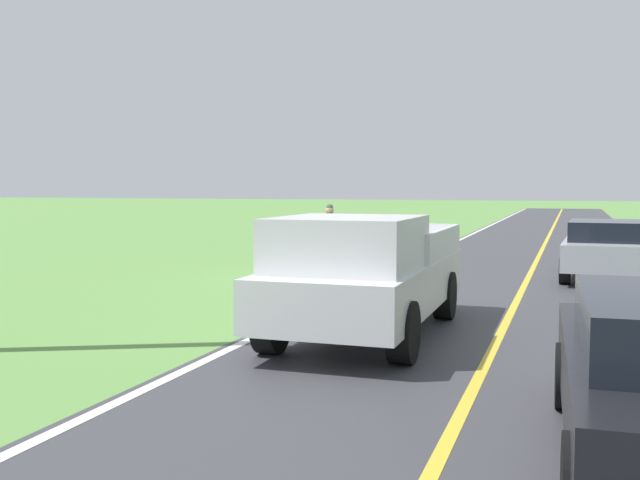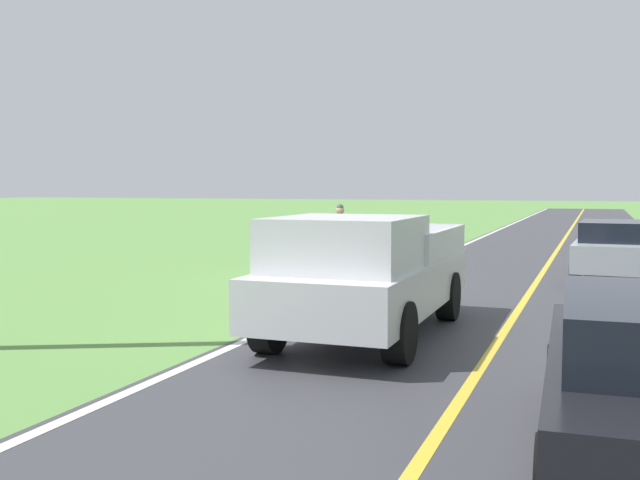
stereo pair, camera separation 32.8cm
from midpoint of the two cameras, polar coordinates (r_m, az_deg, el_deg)
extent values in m
plane|color=#609347|center=(17.61, 2.32, -3.08)|extent=(200.00, 200.00, 0.00)
cube|color=#3D3D42|center=(16.76, 16.72, -3.63)|extent=(7.19, 120.00, 0.00)
cube|color=silver|center=(17.33, 5.36, -3.20)|extent=(0.16, 117.60, 0.00)
cube|color=gold|center=(16.76, 16.72, -3.62)|extent=(0.14, 117.60, 0.00)
cylinder|color=#4C473D|center=(20.02, 2.17, -0.93)|extent=(0.18, 0.18, 0.88)
cylinder|color=#4C473D|center=(20.33, 1.88, -0.86)|extent=(0.18, 0.18, 0.88)
cube|color=#3F3F47|center=(20.12, 2.03, 1.18)|extent=(0.42, 0.30, 0.58)
sphere|color=tan|center=(20.11, 2.03, 2.33)|extent=(0.23, 0.23, 0.23)
sphere|color=#4C564C|center=(20.10, 2.03, 2.54)|extent=(0.20, 0.20, 0.20)
cube|color=black|center=(20.30, 2.26, 1.28)|extent=(0.34, 0.23, 0.44)
cylinder|color=tan|center=(20.01, 2.69, 0.84)|extent=(0.10, 0.10, 0.58)
cylinder|color=tan|center=(20.22, 1.33, 0.88)|extent=(0.10, 0.10, 0.58)
cube|color=black|center=(20.32, 0.88, -1.50)|extent=(0.48, 0.24, 0.43)
cube|color=silver|center=(11.18, 4.78, -3.44)|extent=(2.04, 5.42, 0.70)
cube|color=silver|center=(9.97, 2.96, -0.26)|extent=(1.86, 2.17, 0.72)
cube|color=black|center=(9.96, 2.97, 0.15)|extent=(1.69, 1.31, 0.43)
cube|color=silver|center=(11.96, 10.53, -0.23)|extent=(0.12, 3.02, 0.45)
cube|color=silver|center=(12.42, 1.95, 0.00)|extent=(0.12, 3.02, 0.45)
cube|color=silver|center=(13.62, 7.72, 0.34)|extent=(1.84, 0.11, 0.45)
cylinder|color=black|center=(9.34, 7.21, -7.16)|extent=(0.31, 0.80, 0.80)
cylinder|color=black|center=(9.90, -3.06, -6.49)|extent=(0.31, 0.80, 0.80)
cylinder|color=black|center=(12.53, 10.66, -4.29)|extent=(0.31, 0.80, 0.80)
cylinder|color=black|center=(12.95, 2.77, -3.94)|extent=(0.31, 0.80, 0.80)
cube|color=#B2B7C1|center=(18.93, 22.56, -0.94)|extent=(2.02, 4.47, 0.62)
cube|color=black|center=(18.69, 22.60, 0.65)|extent=(1.72, 2.44, 0.46)
cylinder|color=black|center=(20.38, 20.19, -1.41)|extent=(0.26, 0.67, 0.66)
cylinder|color=black|center=(17.59, 19.74, -2.25)|extent=(0.26, 0.67, 0.66)
cylinder|color=black|center=(7.84, 19.27, -10.10)|extent=(0.26, 0.67, 0.66)
camera|label=1|loc=(0.16, -89.13, 0.06)|focal=41.19mm
camera|label=2|loc=(0.16, 90.87, -0.06)|focal=41.19mm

